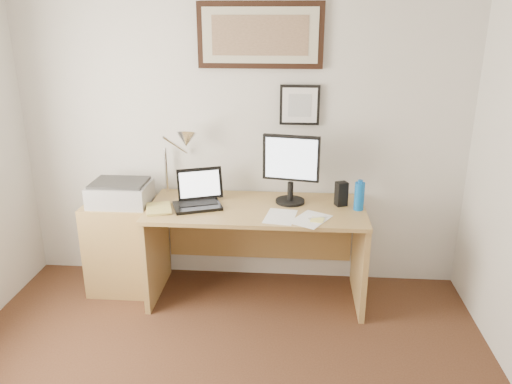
# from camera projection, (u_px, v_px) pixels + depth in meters

# --- Properties ---
(wall_back) EXTENTS (3.50, 0.02, 2.50)m
(wall_back) POSITION_uv_depth(u_px,v_px,m) (241.00, 129.00, 3.87)
(wall_back) COLOR silver
(wall_back) RESTS_ON ground
(side_cabinet) EXTENTS (0.50, 0.40, 0.73)m
(side_cabinet) POSITION_uv_depth(u_px,v_px,m) (122.00, 246.00, 3.94)
(side_cabinet) COLOR olive
(side_cabinet) RESTS_ON floor
(water_bottle) EXTENTS (0.07, 0.07, 0.21)m
(water_bottle) POSITION_uv_depth(u_px,v_px,m) (359.00, 196.00, 3.60)
(water_bottle) COLOR #0D5CB5
(water_bottle) RESTS_ON desk
(bottle_cap) EXTENTS (0.04, 0.04, 0.02)m
(bottle_cap) POSITION_uv_depth(u_px,v_px,m) (360.00, 181.00, 3.56)
(bottle_cap) COLOR #0D5CB5
(bottle_cap) RESTS_ON water_bottle
(speaker) EXTENTS (0.10, 0.10, 0.18)m
(speaker) POSITION_uv_depth(u_px,v_px,m) (341.00, 194.00, 3.69)
(speaker) COLOR black
(speaker) RESTS_ON desk
(paper_sheet_a) EXTENTS (0.25, 0.32, 0.00)m
(paper_sheet_a) POSITION_uv_depth(u_px,v_px,m) (280.00, 217.00, 3.50)
(paper_sheet_a) COLOR white
(paper_sheet_a) RESTS_ON desk
(paper_sheet_b) EXTENTS (0.32, 0.35, 0.00)m
(paper_sheet_b) POSITION_uv_depth(u_px,v_px,m) (311.00, 219.00, 3.45)
(paper_sheet_b) COLOR white
(paper_sheet_b) RESTS_ON desk
(sticky_pad) EXTENTS (0.10, 0.10, 0.01)m
(sticky_pad) POSITION_uv_depth(u_px,v_px,m) (317.00, 220.00, 3.43)
(sticky_pad) COLOR #F5EC74
(sticky_pad) RESTS_ON desk
(marker_pen) EXTENTS (0.14, 0.06, 0.02)m
(marker_pen) POSITION_uv_depth(u_px,v_px,m) (318.00, 218.00, 3.47)
(marker_pen) COLOR silver
(marker_pen) RESTS_ON desk
(book) EXTENTS (0.24, 0.28, 0.02)m
(book) POSITION_uv_depth(u_px,v_px,m) (146.00, 210.00, 3.61)
(book) COLOR tan
(book) RESTS_ON desk
(desk) EXTENTS (1.60, 0.70, 0.75)m
(desk) POSITION_uv_depth(u_px,v_px,m) (257.00, 231.00, 3.84)
(desk) COLOR olive
(desk) RESTS_ON floor
(laptop) EXTENTS (0.40, 0.40, 0.26)m
(laptop) POSITION_uv_depth(u_px,v_px,m) (198.00, 198.00, 3.70)
(laptop) COLOR black
(laptop) RESTS_ON desk
(lcd_monitor) EXTENTS (0.42, 0.22, 0.52)m
(lcd_monitor) POSITION_uv_depth(u_px,v_px,m) (291.00, 166.00, 3.67)
(lcd_monitor) COLOR black
(lcd_monitor) RESTS_ON desk
(printer) EXTENTS (0.44, 0.34, 0.18)m
(printer) POSITION_uv_depth(u_px,v_px,m) (120.00, 193.00, 3.78)
(printer) COLOR #A5A5A7
(printer) RESTS_ON side_cabinet
(desk_lamp) EXTENTS (0.29, 0.27, 0.53)m
(desk_lamp) POSITION_uv_depth(u_px,v_px,m) (184.00, 142.00, 3.75)
(desk_lamp) COLOR silver
(desk_lamp) RESTS_ON desk
(picture_large) EXTENTS (0.92, 0.04, 0.47)m
(picture_large) POSITION_uv_depth(u_px,v_px,m) (260.00, 35.00, 3.60)
(picture_large) COLOR black
(picture_large) RESTS_ON wall_back
(picture_small) EXTENTS (0.30, 0.03, 0.30)m
(picture_small) POSITION_uv_depth(u_px,v_px,m) (300.00, 105.00, 3.75)
(picture_small) COLOR black
(picture_small) RESTS_ON wall_back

